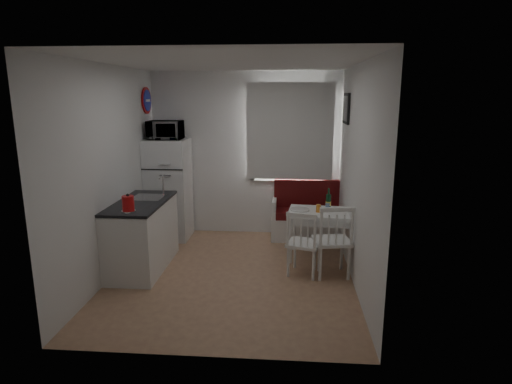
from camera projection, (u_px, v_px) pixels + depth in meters
floor at (232, 275)px, 5.44m from camera, size 3.00×3.50×0.02m
ceiling at (229, 62)px, 4.86m from camera, size 3.00×3.50×0.02m
wall_back at (246, 154)px, 6.85m from camera, size 3.00×0.02×2.60m
wall_front at (202, 214)px, 3.45m from camera, size 3.00×0.02×2.60m
wall_left at (110, 173)px, 5.27m from camera, size 0.02×3.50×2.60m
wall_right at (357, 176)px, 5.04m from camera, size 0.02×3.50×2.60m
window at (290, 135)px, 6.70m from camera, size 1.22×0.06×1.47m
curtain at (290, 132)px, 6.62m from camera, size 1.35×0.02×1.50m
kitchen_counter at (142, 234)px, 5.58m from camera, size 0.62×1.32×1.16m
wall_sign at (147, 100)px, 6.48m from camera, size 0.03×0.40×0.40m
picture_frame at (346, 108)px, 5.94m from camera, size 0.04×0.52×0.42m
bench at (312, 220)px, 6.76m from camera, size 1.28×0.49×0.92m
dining_table at (322, 217)px, 5.87m from camera, size 0.97×0.72×0.68m
chair_left at (305, 237)px, 5.27m from camera, size 0.49×0.48×0.45m
chair_right at (333, 234)px, 5.22m from camera, size 0.50×0.48×0.50m
fridge at (169, 189)px, 6.72m from camera, size 0.63×0.63×1.57m
microwave at (165, 130)px, 6.46m from camera, size 0.51×0.34×0.28m
kettle at (128, 204)px, 4.93m from camera, size 0.16×0.16×0.22m
wine_bottle at (328, 199)px, 5.91m from camera, size 0.08×0.08×0.30m
drinking_glass_orange at (318, 208)px, 5.80m from camera, size 0.06×0.06×0.11m
drinking_glass_blue at (327, 207)px, 5.89m from camera, size 0.06×0.06×0.10m
plate at (300, 210)px, 5.89m from camera, size 0.26×0.26×0.02m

